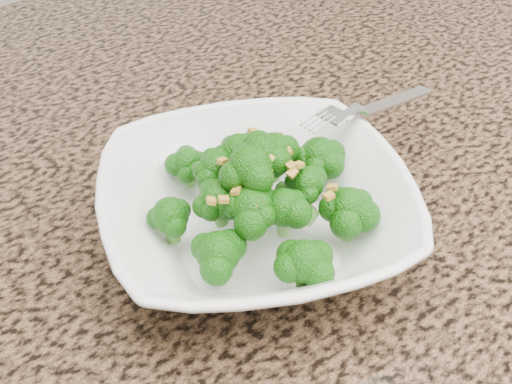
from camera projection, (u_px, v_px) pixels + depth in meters
granite_counter at (285, 160)px, 0.66m from camera, size 1.64×1.04×0.03m
bowl at (256, 210)px, 0.53m from camera, size 0.33×0.33×0.06m
broccoli_pile at (256, 149)px, 0.49m from camera, size 0.22×0.22×0.06m
garlic_topping at (256, 111)px, 0.47m from camera, size 0.13×0.13×0.01m
fork at (355, 111)px, 0.58m from camera, size 0.19×0.05×0.01m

